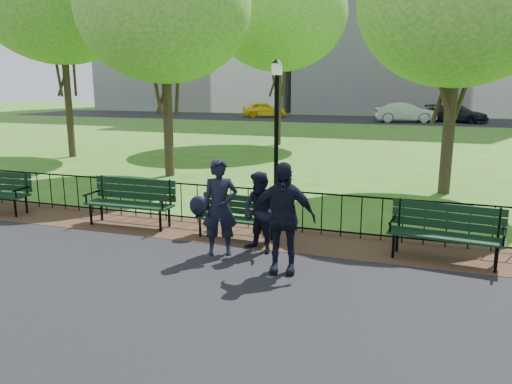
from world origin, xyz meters
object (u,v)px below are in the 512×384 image
(tree_near_w, at_px, (164,8))
(person_mid, at_px, (260,213))
(sedan_silver, at_px, (405,112))
(sedan_dark, at_px, (457,114))
(park_bench_main, at_px, (220,209))
(taxi, at_px, (264,110))
(tree_near_e, at_px, (459,0))
(tree_far_c, at_px, (279,12))
(person_right, at_px, (282,218))
(park_bench_right_a, at_px, (446,227))
(lamppost, at_px, (276,122))
(person_left, at_px, (220,207))
(park_bench_left_a, at_px, (132,197))

(tree_near_w, xyz_separation_m, person_mid, (5.35, -6.38, -4.62))
(sedan_silver, relative_size, sedan_dark, 0.99)
(park_bench_main, bearing_deg, taxi, 109.40)
(park_bench_main, relative_size, tree_near_e, 0.24)
(tree_near_e, distance_m, taxi, 31.86)
(tree_near_w, bearing_deg, tree_far_c, 83.58)
(sedan_dark, bearing_deg, tree_near_w, -176.23)
(taxi, bearing_deg, person_right, 174.54)
(tree_near_e, height_order, tree_far_c, tree_far_c)
(park_bench_right_a, relative_size, lamppost, 0.53)
(sedan_silver, bearing_deg, park_bench_main, 162.82)
(tree_near_w, xyz_separation_m, tree_far_c, (1.05, 9.32, 0.96))
(sedan_dark, bearing_deg, person_right, -162.71)
(person_left, relative_size, person_right, 0.95)
(park_bench_main, height_order, sedan_dark, sedan_dark)
(sedan_dark, bearing_deg, sedan_silver, 131.40)
(lamppost, bearing_deg, tree_near_w, 159.39)
(taxi, distance_m, sedan_dark, 16.04)
(park_bench_main, height_order, tree_near_e, tree_near_e)
(person_mid, xyz_separation_m, person_right, (0.65, -0.82, 0.18))
(tree_near_e, bearing_deg, sedan_silver, 95.07)
(sedan_silver, bearing_deg, lamppost, 162.12)
(sedan_silver, bearing_deg, sedan_dark, -86.28)
(tree_far_c, bearing_deg, sedan_silver, 72.45)
(park_bench_left_a, relative_size, person_mid, 1.32)
(park_bench_left_a, height_order, tree_near_w, tree_near_w)
(lamppost, distance_m, sedan_dark, 29.60)
(park_bench_left_a, relative_size, tree_near_e, 0.26)
(sedan_silver, bearing_deg, park_bench_right_a, 170.50)
(tree_far_c, bearing_deg, lamppost, -73.82)
(park_bench_main, bearing_deg, sedan_silver, 89.08)
(person_right, bearing_deg, tree_near_w, 119.36)
(person_left, relative_size, taxi, 0.45)
(park_bench_main, height_order, person_right, person_right)
(tree_near_w, bearing_deg, park_bench_main, -53.33)
(tree_near_e, xyz_separation_m, sedan_silver, (-2.31, 26.07, -4.41))
(park_bench_left_a, relative_size, taxi, 0.50)
(tree_near_e, relative_size, person_mid, 4.99)
(lamppost, bearing_deg, sedan_dark, 78.26)
(park_bench_main, bearing_deg, lamppost, 93.77)
(park_bench_main, distance_m, taxi, 35.33)
(tree_near_w, height_order, tree_far_c, tree_far_c)
(park_bench_main, height_order, person_mid, person_mid)
(tree_near_w, relative_size, person_mid, 5.17)
(tree_far_c, relative_size, person_left, 5.19)
(sedan_dark, bearing_deg, park_bench_right_a, -158.62)
(park_bench_left_a, bearing_deg, person_right, -23.57)
(sedan_silver, bearing_deg, taxi, 67.51)
(person_right, bearing_deg, tree_far_c, 96.24)
(sedan_dark, bearing_deg, person_mid, -163.97)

